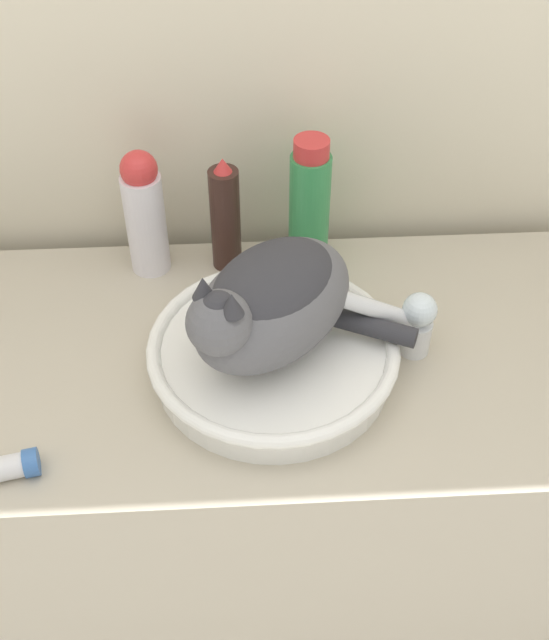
{
  "coord_description": "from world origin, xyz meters",
  "views": [
    {
      "loc": [
        -0.0,
        -0.54,
        1.72
      ],
      "look_at": [
        0.04,
        0.21,
        1.0
      ],
      "focal_mm": 45.0,
      "sensor_mm": 36.0,
      "label": 1
    }
  ],
  "objects": [
    {
      "name": "wall_back",
      "position": [
        0.0,
        0.57,
        1.2
      ],
      "size": [
        8.0,
        0.05,
        2.4
      ],
      "color": "beige",
      "rests_on": "ground_plane"
    },
    {
      "name": "vanity_counter",
      "position": [
        0.0,
        0.26,
        0.45
      ],
      "size": [
        1.16,
        0.51,
        0.89
      ],
      "color": "#B2A893",
      "rests_on": "ground_plane"
    },
    {
      "name": "sink_basin",
      "position": [
        0.04,
        0.22,
        0.93
      ],
      "size": [
        0.35,
        0.35,
        0.06
      ],
      "color": "white",
      "rests_on": "vanity_counter"
    },
    {
      "name": "cat",
      "position": [
        0.04,
        0.21,
        1.03
      ],
      "size": [
        0.34,
        0.29,
        0.17
      ],
      "rotation": [
        0.0,
        0.0,
        3.97
      ],
      "color": "#56565B",
      "rests_on": "sink_basin"
    },
    {
      "name": "faucet",
      "position": [
        0.23,
        0.25,
        0.96
      ],
      "size": [
        0.15,
        0.05,
        0.13
      ],
      "rotation": [
        0.0,
        0.0,
        -3.0
      ],
      "color": "silver",
      "rests_on": "vanity_counter"
    },
    {
      "name": "lotion_bottle_white",
      "position": [
        -0.14,
        0.46,
        1.0
      ],
      "size": [
        0.06,
        0.06,
        0.21
      ],
      "color": "silver",
      "rests_on": "vanity_counter"
    },
    {
      "name": "shampoo_bottle_tall",
      "position": [
        0.11,
        0.46,
        1.0
      ],
      "size": [
        0.06,
        0.06,
        0.22
      ],
      "color": "#338C4C",
      "rests_on": "vanity_counter"
    },
    {
      "name": "hairspray_can_black",
      "position": [
        -0.02,
        0.46,
        0.99
      ],
      "size": [
        0.05,
        0.05,
        0.2
      ],
      "color": "#331E19",
      "rests_on": "vanity_counter"
    }
  ]
}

